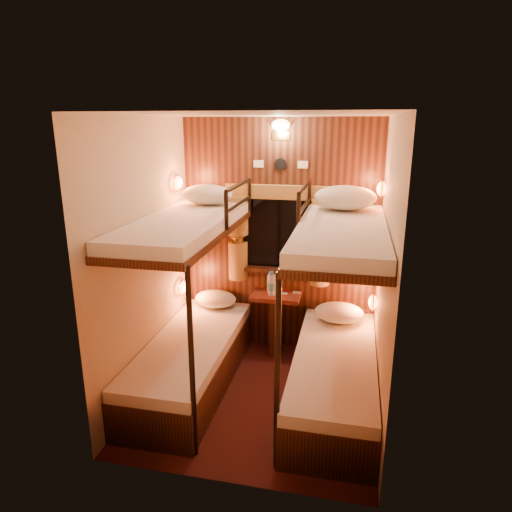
% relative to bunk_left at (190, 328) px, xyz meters
% --- Properties ---
extents(floor, '(2.10, 2.10, 0.00)m').
position_rel_bunk_left_xyz_m(floor, '(0.65, -0.07, -0.56)').
color(floor, '#34100E').
rests_on(floor, ground).
extents(ceiling, '(2.10, 2.10, 0.00)m').
position_rel_bunk_left_xyz_m(ceiling, '(0.65, -0.07, 1.84)').
color(ceiling, silver).
rests_on(ceiling, wall_back).
extents(wall_back, '(2.40, 0.00, 2.40)m').
position_rel_bunk_left_xyz_m(wall_back, '(0.65, 0.98, 0.64)').
color(wall_back, '#C6B293').
rests_on(wall_back, floor).
extents(wall_front, '(2.40, 0.00, 2.40)m').
position_rel_bunk_left_xyz_m(wall_front, '(0.65, -1.12, 0.64)').
color(wall_front, '#C6B293').
rests_on(wall_front, floor).
extents(wall_left, '(0.00, 2.40, 2.40)m').
position_rel_bunk_left_xyz_m(wall_left, '(-0.35, -0.07, 0.64)').
color(wall_left, '#C6B293').
rests_on(wall_left, floor).
extents(wall_right, '(0.00, 2.40, 2.40)m').
position_rel_bunk_left_xyz_m(wall_right, '(1.65, -0.07, 0.64)').
color(wall_right, '#C6B293').
rests_on(wall_right, floor).
extents(back_panel, '(2.00, 0.03, 2.40)m').
position_rel_bunk_left_xyz_m(back_panel, '(0.65, 0.97, 0.64)').
color(back_panel, black).
rests_on(back_panel, floor).
extents(bunk_left, '(0.72, 1.90, 1.82)m').
position_rel_bunk_left_xyz_m(bunk_left, '(0.00, 0.00, 0.00)').
color(bunk_left, black).
rests_on(bunk_left, floor).
extents(bunk_right, '(0.72, 1.90, 1.82)m').
position_rel_bunk_left_xyz_m(bunk_right, '(1.30, 0.00, 0.00)').
color(bunk_right, black).
rests_on(bunk_right, floor).
extents(window, '(1.00, 0.12, 0.79)m').
position_rel_bunk_left_xyz_m(window, '(0.65, 0.94, 0.62)').
color(window, black).
rests_on(window, back_panel).
extents(curtains, '(1.10, 0.22, 1.00)m').
position_rel_bunk_left_xyz_m(curtains, '(0.65, 0.90, 0.71)').
color(curtains, olive).
rests_on(curtains, back_panel).
extents(back_fixtures, '(0.54, 0.09, 0.48)m').
position_rel_bunk_left_xyz_m(back_fixtures, '(0.65, 0.93, 1.69)').
color(back_fixtures, black).
rests_on(back_fixtures, back_panel).
extents(reading_lamps, '(2.00, 0.20, 1.25)m').
position_rel_bunk_left_xyz_m(reading_lamps, '(0.65, 0.63, 0.68)').
color(reading_lamps, orange).
rests_on(reading_lamps, wall_left).
extents(table, '(0.50, 0.34, 0.66)m').
position_rel_bunk_left_xyz_m(table, '(0.65, 0.78, -0.14)').
color(table, '#572113').
rests_on(table, floor).
extents(bottle_left, '(0.06, 0.06, 0.22)m').
position_rel_bunk_left_xyz_m(bottle_left, '(0.58, 0.81, 0.19)').
color(bottle_left, '#99BFE5').
rests_on(bottle_left, table).
extents(bottle_right, '(0.07, 0.07, 0.26)m').
position_rel_bunk_left_xyz_m(bottle_right, '(0.61, 0.73, 0.20)').
color(bottle_right, '#99BFE5').
rests_on(bottle_right, table).
extents(sachet_a, '(0.08, 0.06, 0.01)m').
position_rel_bunk_left_xyz_m(sachet_a, '(0.73, 0.80, 0.09)').
color(sachet_a, silver).
rests_on(sachet_a, table).
extents(sachet_b, '(0.08, 0.07, 0.01)m').
position_rel_bunk_left_xyz_m(sachet_b, '(0.85, 0.87, 0.09)').
color(sachet_b, silver).
rests_on(sachet_b, table).
extents(pillow_lower_left, '(0.45, 0.32, 0.18)m').
position_rel_bunk_left_xyz_m(pillow_lower_left, '(-0.00, 0.78, -0.01)').
color(pillow_lower_left, white).
rests_on(pillow_lower_left, bunk_left).
extents(pillow_lower_right, '(0.48, 0.34, 0.19)m').
position_rel_bunk_left_xyz_m(pillow_lower_right, '(1.30, 0.67, -0.01)').
color(pillow_lower_right, white).
rests_on(pillow_lower_right, bunk_right).
extents(pillow_upper_left, '(0.49, 0.35, 0.19)m').
position_rel_bunk_left_xyz_m(pillow_upper_left, '(-0.00, 0.61, 1.12)').
color(pillow_upper_left, white).
rests_on(pillow_upper_left, bunk_left).
extents(pillow_upper_right, '(0.56, 0.40, 0.22)m').
position_rel_bunk_left_xyz_m(pillow_upper_right, '(1.30, 0.59, 1.14)').
color(pillow_upper_right, white).
rests_on(pillow_upper_right, bunk_right).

